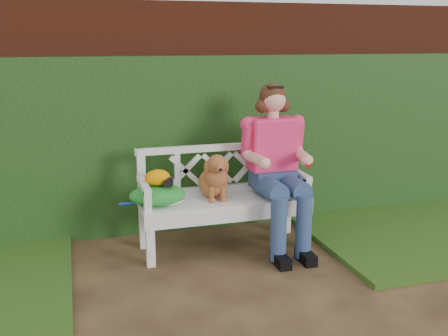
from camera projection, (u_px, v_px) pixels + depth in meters
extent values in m
plane|color=#302014|center=(232.00, 305.00, 3.75)|extent=(60.00, 60.00, 0.00)
cube|color=#592212|center=(177.00, 116.00, 5.26)|extent=(10.00, 0.30, 2.20)
cube|color=#315F20|center=(182.00, 145.00, 5.11)|extent=(10.00, 0.18, 1.70)
cube|color=#274C17|center=(434.00, 227.00, 5.24)|extent=(2.60, 2.00, 0.05)
cube|color=black|center=(166.00, 181.00, 4.44)|extent=(0.13, 0.12, 0.07)
ellipsoid|color=orange|center=(158.00, 177.00, 4.43)|extent=(0.26, 0.23, 0.14)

